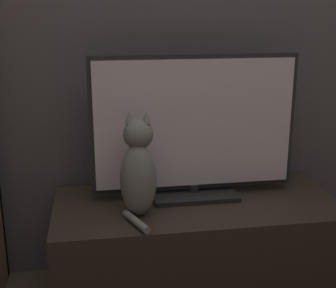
# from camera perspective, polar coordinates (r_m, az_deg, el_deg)

# --- Properties ---
(tv_stand) EXTENTS (1.19, 0.53, 0.43)m
(tv_stand) POSITION_cam_1_polar(r_m,az_deg,el_deg) (2.07, 3.45, -12.49)
(tv_stand) COLOR #33281E
(tv_stand) RESTS_ON ground_plane
(tv) EXTENTS (0.86, 0.22, 0.60)m
(tv) POSITION_cam_1_polar(r_m,az_deg,el_deg) (1.95, 3.35, 1.73)
(tv) COLOR black
(tv) RESTS_ON tv_stand
(cat) EXTENTS (0.16, 0.27, 0.41)m
(cat) POSITION_cam_1_polar(r_m,az_deg,el_deg) (1.79, -3.65, -3.25)
(cat) COLOR gray
(cat) RESTS_ON tv_stand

